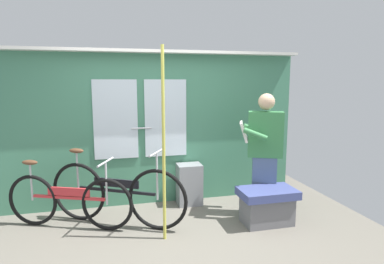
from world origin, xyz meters
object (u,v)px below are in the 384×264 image
bicycle_leaning_behind (68,200)px  handrail_pole (164,146)px  trash_bin_by_wall (189,184)px  bench_seat_corner (267,205)px  passenger_reading_newspaper (264,152)px  bicycle_near_door (116,194)px

bicycle_leaning_behind → handrail_pole: bearing=-5.2°
handrail_pole → trash_bin_by_wall: bearing=61.8°
handrail_pole → bench_seat_corner: size_ratio=3.08×
bench_seat_corner → passenger_reading_newspaper: bearing=74.0°
bicycle_leaning_behind → passenger_reading_newspaper: (2.48, -0.18, 0.51)m
trash_bin_by_wall → handrail_pole: (-0.52, -0.98, 0.78)m
trash_bin_by_wall → bicycle_near_door: bearing=-156.4°
bicycle_leaning_behind → passenger_reading_newspaper: passenger_reading_newspaper is taller
handrail_pole → passenger_reading_newspaper: bearing=15.8°
bicycle_leaning_behind → bench_seat_corner: (2.39, -0.48, -0.11)m
bicycle_leaning_behind → trash_bin_by_wall: bearing=36.8°
passenger_reading_newspaper → bench_seat_corner: 0.69m
passenger_reading_newspaper → handrail_pole: size_ratio=0.75×
bicycle_leaning_behind → trash_bin_by_wall: 1.66m
bicycle_leaning_behind → passenger_reading_newspaper: bearing=18.5°
bicycle_leaning_behind → bench_seat_corner: bicycle_leaning_behind is taller
bicycle_near_door → trash_bin_by_wall: size_ratio=2.72×
bicycle_near_door → bicycle_leaning_behind: bearing=-155.5°
bicycle_near_door → passenger_reading_newspaper: bearing=25.7°
bicycle_near_door → trash_bin_by_wall: 1.14m
bicycle_near_door → handrail_pole: bearing=-15.7°
bicycle_near_door → bicycle_leaning_behind: (-0.56, 0.05, -0.05)m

